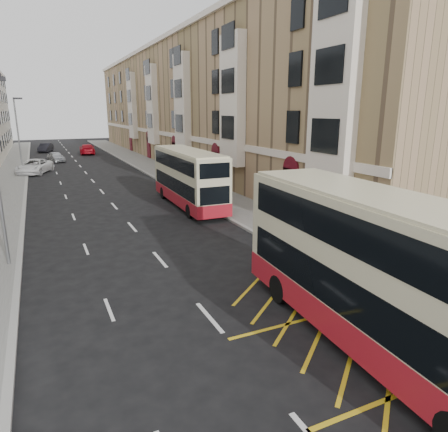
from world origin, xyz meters
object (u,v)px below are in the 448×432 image
car_silver (56,157)px  pedestrian_far (333,249)px  car_red (87,149)px  street_lamp_far (18,131)px  double_decker_rear (188,178)px  double_decker_front (382,275)px  white_van (34,167)px  car_dark (46,148)px

car_silver → pedestrian_far: bearing=-92.2°
car_red → street_lamp_far: bearing=68.9°
pedestrian_far → car_red: (-3.81, 55.05, -0.21)m
double_decker_rear → car_red: bearing=94.9°
double_decker_front → white_van: bearing=105.7°
pedestrian_far → car_silver: 47.27m
double_decker_rear → car_red: 40.88m
street_lamp_far → car_red: street_lamp_far is taller
double_decker_rear → car_red: (-2.41, 40.78, -1.27)m
street_lamp_far → double_decker_rear: size_ratio=0.78×
double_decker_rear → white_van: size_ratio=1.81×
car_silver → double_decker_rear: bearing=-90.0°
pedestrian_far → car_dark: 62.23m
car_silver → car_dark: 15.05m
street_lamp_far → car_red: (8.94, 18.50, -3.83)m
double_decker_front → car_silver: (-6.19, 51.63, -1.65)m
street_lamp_far → car_dark: 25.38m
white_van → car_dark: size_ratio=1.26×
car_red → car_silver: bearing=64.2°
street_lamp_far → pedestrian_far: bearing=-70.8°
street_lamp_far → pedestrian_far: size_ratio=4.63×
car_dark → pedestrian_far: bearing=-65.1°
car_red → car_dark: bearing=-42.4°
double_decker_front → pedestrian_far: 6.00m
double_decker_rear → car_dark: 47.95m
car_silver → car_red: bearing=46.5°
pedestrian_far → car_dark: bearing=-81.1°
double_decker_rear → pedestrian_far: size_ratio=5.96×
pedestrian_far → car_dark: pedestrian_far is taller
pedestrian_far → white_van: bearing=-72.3°
street_lamp_far → car_silver: street_lamp_far is taller
double_decker_front → car_red: 60.28m
double_decker_front → car_red: size_ratio=2.10×
car_silver → car_red: (5.07, 8.62, 0.12)m
pedestrian_far → white_van: (-11.60, 36.20, -0.22)m
pedestrian_far → car_red: pedestrian_far is taller
street_lamp_far → double_decker_front: street_lamp_far is taller
white_van → car_silver: bearing=95.7°
double_decker_front → white_van: (-8.91, 41.40, -1.54)m
double_decker_rear → white_van: 24.22m
street_lamp_far → car_dark: size_ratio=1.78×
white_van → street_lamp_far: bearing=-176.4°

